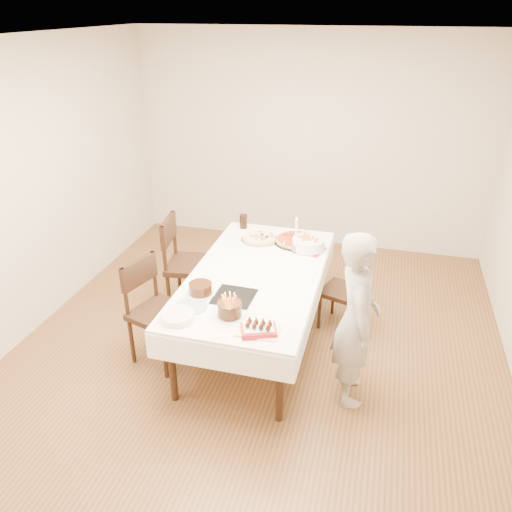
% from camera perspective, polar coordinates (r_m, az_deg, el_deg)
% --- Properties ---
extents(floor, '(5.00, 5.00, 0.00)m').
position_cam_1_polar(floor, '(4.83, 0.38, -10.34)').
color(floor, '#56361D').
rests_on(floor, ground).
extents(wall_back, '(4.50, 0.04, 2.70)m').
position_cam_1_polar(wall_back, '(6.49, 6.17, 12.73)').
color(wall_back, beige).
rests_on(wall_back, floor).
extents(wall_front, '(4.50, 0.04, 2.70)m').
position_cam_1_polar(wall_front, '(2.22, -17.27, -19.96)').
color(wall_front, beige).
rests_on(wall_front, floor).
extents(wall_left, '(0.04, 5.00, 2.70)m').
position_cam_1_polar(wall_left, '(5.17, -24.67, 6.69)').
color(wall_left, beige).
rests_on(wall_left, floor).
extents(ceiling, '(5.00, 5.00, 0.00)m').
position_cam_1_polar(ceiling, '(3.85, 0.51, 23.58)').
color(ceiling, white).
rests_on(ceiling, wall_back).
extents(dining_table, '(1.63, 2.35, 0.75)m').
position_cam_1_polar(dining_table, '(4.69, 0.00, -5.99)').
color(dining_table, white).
rests_on(dining_table, floor).
extents(chair_right_savory, '(0.51, 0.51, 0.80)m').
position_cam_1_polar(chair_right_savory, '(4.98, 9.87, -4.00)').
color(chair_right_savory, '#321C10').
rests_on(chair_right_savory, floor).
extents(chair_left_savory, '(0.60, 0.60, 1.03)m').
position_cam_1_polar(chair_left_savory, '(5.18, -7.35, -1.01)').
color(chair_left_savory, '#321C10').
rests_on(chair_left_savory, floor).
extents(chair_left_dessert, '(0.62, 0.62, 0.97)m').
position_cam_1_polar(chair_left_dessert, '(4.50, -10.88, -6.45)').
color(chair_left_dessert, '#321C10').
rests_on(chair_left_dessert, floor).
extents(person, '(0.45, 0.60, 1.48)m').
position_cam_1_polar(person, '(3.97, 11.40, -7.15)').
color(person, '#AEA9A4').
rests_on(person, floor).
extents(pizza_white, '(0.43, 0.43, 0.04)m').
position_cam_1_polar(pizza_white, '(5.11, 0.43, 2.03)').
color(pizza_white, beige).
rests_on(pizza_white, dining_table).
extents(pizza_pepperoni, '(0.51, 0.51, 0.04)m').
position_cam_1_polar(pizza_pepperoni, '(5.09, 4.59, 1.82)').
color(pizza_pepperoni, red).
rests_on(pizza_pepperoni, dining_table).
extents(red_placemat, '(0.31, 0.31, 0.01)m').
position_cam_1_polar(red_placemat, '(4.94, 6.21, 0.66)').
color(red_placemat, '#B21E1E').
rests_on(red_placemat, dining_table).
extents(pasta_bowl, '(0.40, 0.40, 0.10)m').
position_cam_1_polar(pasta_bowl, '(4.94, 5.99, 1.41)').
color(pasta_bowl, white).
rests_on(pasta_bowl, dining_table).
extents(taper_candle, '(0.09, 0.09, 0.37)m').
position_cam_1_polar(taper_candle, '(4.82, 4.61, 2.47)').
color(taper_candle, white).
rests_on(taper_candle, dining_table).
extents(shaker_pair, '(0.08, 0.08, 0.08)m').
position_cam_1_polar(shaker_pair, '(4.93, 3.24, 1.19)').
color(shaker_pair, white).
rests_on(shaker_pair, dining_table).
extents(cola_glass, '(0.08, 0.08, 0.15)m').
position_cam_1_polar(cola_glass, '(5.39, -1.46, 3.98)').
color(cola_glass, black).
rests_on(cola_glass, dining_table).
extents(layer_cake, '(0.32, 0.32, 0.10)m').
position_cam_1_polar(layer_cake, '(4.19, -6.36, -3.75)').
color(layer_cake, '#371B0D').
rests_on(layer_cake, dining_table).
extents(cake_board, '(0.34, 0.34, 0.01)m').
position_cam_1_polar(cake_board, '(4.16, -2.52, -4.67)').
color(cake_board, black).
rests_on(cake_board, dining_table).
extents(birthday_cake, '(0.24, 0.24, 0.17)m').
position_cam_1_polar(birthday_cake, '(3.87, -3.05, -5.60)').
color(birthday_cake, '#321B0D').
rests_on(birthday_cake, dining_table).
extents(strawberry_box, '(0.30, 0.25, 0.07)m').
position_cam_1_polar(strawberry_box, '(3.71, 0.31, -8.39)').
color(strawberry_box, '#AB131C').
rests_on(strawberry_box, dining_table).
extents(box_lid, '(0.33, 0.22, 0.03)m').
position_cam_1_polar(box_lid, '(3.74, 0.25, -8.60)').
color(box_lid, beige).
rests_on(box_lid, dining_table).
extents(plate_stack, '(0.31, 0.31, 0.05)m').
position_cam_1_polar(plate_stack, '(3.90, -8.96, -6.83)').
color(plate_stack, white).
rests_on(plate_stack, dining_table).
extents(china_plate, '(0.30, 0.30, 0.01)m').
position_cam_1_polar(china_plate, '(4.05, -7.42, -5.73)').
color(china_plate, white).
rests_on(china_plate, dining_table).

